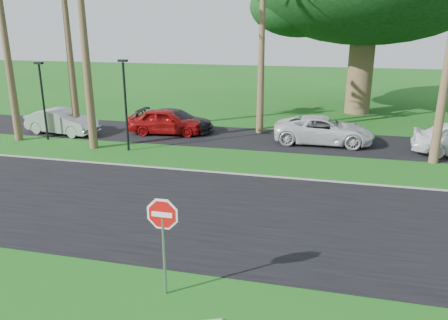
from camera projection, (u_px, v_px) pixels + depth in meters
ground at (186, 236)px, 13.51m from camera, size 120.00×120.00×0.00m
road at (204, 210)px, 15.36m from camera, size 120.00×8.00×0.02m
parking_strip at (255, 138)px, 25.10m from camera, size 120.00×5.00×0.02m
curb at (230, 173)px, 19.11m from camera, size 120.00×0.12×0.06m
stop_sign_near at (163, 227)px, 10.09m from camera, size 1.05×0.07×2.62m
streetlight_left at (43, 96)px, 24.21m from camera, size 0.45×0.25×4.34m
streetlight_right at (125, 100)px, 21.98m from camera, size 0.45×0.25×4.64m
car_silver at (62, 122)px, 25.98m from camera, size 4.63×2.16×1.47m
car_red at (166, 122)px, 25.96m from camera, size 4.61×2.26×1.51m
car_dark at (176, 121)px, 26.57m from camera, size 4.62×1.88×1.34m
car_minivan at (324, 130)px, 23.84m from camera, size 5.35×2.48×1.48m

